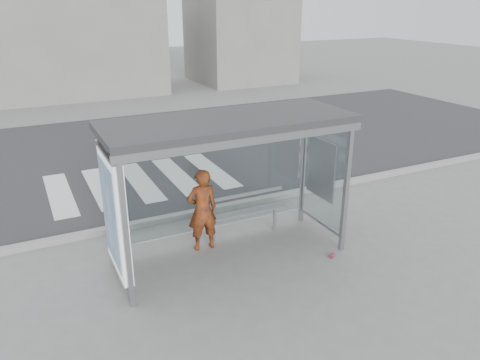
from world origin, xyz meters
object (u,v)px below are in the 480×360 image
bench (245,212)px  soda_can (332,256)px  bus_shelter (208,157)px  person (202,210)px

bench → soda_can: 1.88m
bus_shelter → soda_can: bus_shelter is taller
bench → soda_can: (1.09, -1.45, -0.50)m
bench → person: bearing=-175.6°
person → bench: person is taller
bench → soda_can: size_ratio=14.06×
soda_can → person: bearing=145.5°
bus_shelter → person: bus_shelter is taller
bus_shelter → bench: (0.96, 0.52, -1.44)m
soda_can → bench: bearing=126.9°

